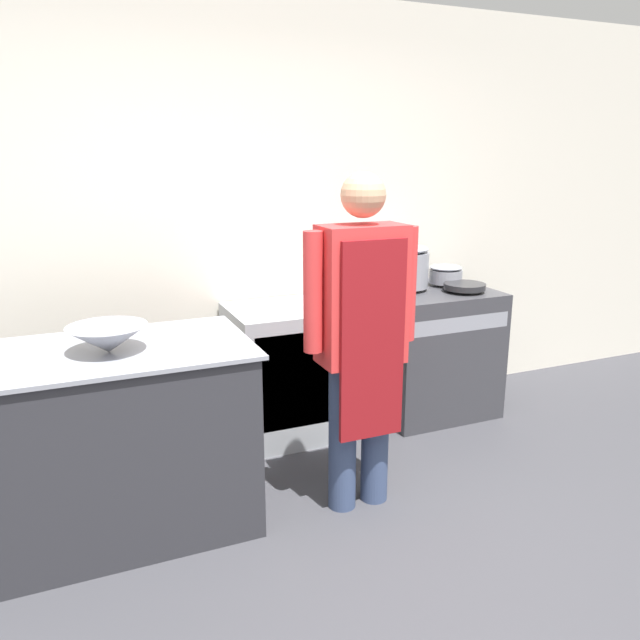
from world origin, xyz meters
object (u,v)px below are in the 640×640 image
fridge_unit (287,371)px  mixing_bowl (108,339)px  stock_pot (405,266)px  saute_pan (465,286)px  person_cook (362,328)px  stove (432,352)px  sauce_pot (446,274)px

fridge_unit → mixing_bowl: (-1.10, -0.71, 0.54)m
stock_pot → saute_pan: size_ratio=1.16×
person_cook → stock_pot: person_cook is taller
stove → stock_pot: stock_pot is taller
person_cook → stove: bearing=41.4°
person_cook → fridge_unit: bearing=92.6°
stock_pot → stove: bearing=-32.5°
stove → sauce_pot: 0.55m
mixing_bowl → saute_pan: 2.37m
saute_pan → stove: bearing=145.0°
fridge_unit → mixing_bowl: size_ratio=2.37×
stove → sauce_pot: bearing=35.6°
sauce_pot → stock_pot: bearing=180.0°
fridge_unit → saute_pan: (1.20, -0.16, 0.48)m
stove → stock_pot: bearing=147.5°
fridge_unit → person_cook: person_cook is taller
fridge_unit → person_cook: bearing=-87.4°
stock_pot → sauce_pot: (0.33, -0.00, -0.08)m
person_cook → mixing_bowl: person_cook is taller
fridge_unit → person_cook: 1.07m
stove → mixing_bowl: 2.31m
fridge_unit → sauce_pot: 1.31m
fridge_unit → saute_pan: bearing=-7.5°
mixing_bowl → stock_pot: size_ratio=1.10×
stove → saute_pan: saute_pan is taller
fridge_unit → sauce_pot: size_ratio=3.68×
stove → saute_pan: (0.16, -0.11, 0.47)m
mixing_bowl → fridge_unit: bearing=33.0°
saute_pan → sauce_pot: bearing=90.0°
stove → mixing_bowl: mixing_bowl is taller
stock_pot → mixing_bowl: bearing=-158.4°
person_cook → saute_pan: (1.16, 0.77, -0.04)m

